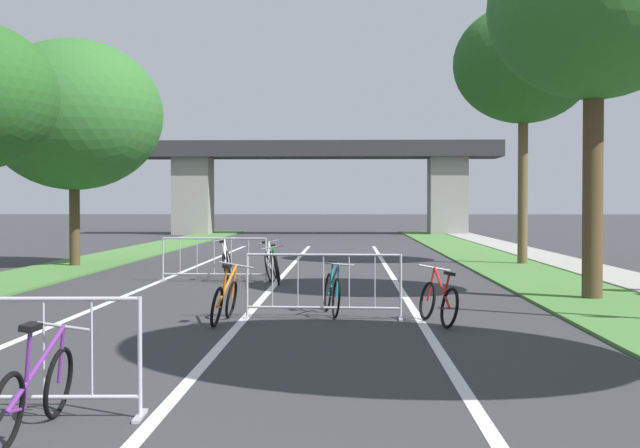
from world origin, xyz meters
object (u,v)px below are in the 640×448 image
bicycle_teal_2 (332,292)px  tree_right_cypress_far (523,64)px  bicycle_green_5 (277,267)px  bicycle_silver_6 (271,264)px  tree_left_oak_near (74,115)px  tree_right_pine_near (594,11)px  bicycle_purple_0 (35,391)px  bicycle_orange_7 (225,300)px  bicycle_white_3 (227,264)px  bicycle_red_8 (439,302)px  crowd_barrier_second (323,286)px  crowd_barrier_third (214,260)px

bicycle_teal_2 → tree_right_cypress_far: bearing=-124.1°
bicycle_green_5 → bicycle_silver_6: bicycle_silver_6 is taller
tree_right_cypress_far → tree_left_oak_near: bearing=-174.7°
tree_left_oak_near → tree_right_pine_near: 15.26m
bicycle_purple_0 → bicycle_orange_7: bearing=86.1°
tree_right_pine_near → bicycle_teal_2: (-4.94, -2.30, -5.14)m
bicycle_white_3 → bicycle_red_8: 8.71m
crowd_barrier_second → bicycle_green_5: crowd_barrier_second is taller
crowd_barrier_third → bicycle_teal_2: crowd_barrier_third is taller
tree_left_oak_near → crowd_barrier_second: 14.14m
crowd_barrier_second → bicycle_purple_0: bearing=-106.6°
bicycle_red_8 → bicycle_purple_0: bearing=-135.1°
tree_left_oak_near → bicycle_silver_6: tree_left_oak_near is taller
crowd_barrier_second → bicycle_silver_6: bearing=101.9°
crowd_barrier_third → bicycle_green_5: (1.52, -0.39, -0.14)m
crowd_barrier_second → bicycle_green_5: 6.28m
bicycle_purple_0 → bicycle_green_5: bearing=87.6°
crowd_barrier_third → bicycle_white_3: bearing=61.5°
tree_left_oak_near → tree_right_pine_near: size_ratio=0.91×
tree_right_cypress_far → bicycle_teal_2: bearing=-114.9°
bicycle_green_5 → bicycle_silver_6: (-0.21, 0.79, 0.01)m
bicycle_green_5 → bicycle_silver_6: size_ratio=0.98×
bicycle_orange_7 → crowd_barrier_second: bearing=23.5°
bicycle_green_5 → bicycle_silver_6: 0.82m
crowd_barrier_second → bicycle_teal_2: (0.13, 0.53, -0.15)m
tree_left_oak_near → bicycle_white_3: 7.78m
tree_right_pine_near → bicycle_white_3: bearing=151.2°
bicycle_purple_0 → bicycle_teal_2: size_ratio=1.05×
crowd_barrier_second → bicycle_white_3: 7.43m
tree_right_pine_near → bicycle_orange_7: size_ratio=4.42×
tree_left_oak_near → bicycle_white_3: bearing=-40.0°
tree_right_cypress_far → bicycle_teal_2: size_ratio=4.87×
bicycle_purple_0 → bicycle_orange_7: (0.59, 6.56, -0.00)m
tree_right_pine_near → crowd_barrier_second: size_ratio=2.85×
bicycle_white_3 → bicycle_purple_0: bearing=-91.5°
tree_right_pine_near → crowd_barrier_second: (-5.07, -2.82, -4.99)m
tree_right_cypress_far → tree_right_pine_near: bearing=-93.7°
tree_left_oak_near → tree_right_pine_near: bearing=-33.6°
crowd_barrier_second → crowd_barrier_third: 7.10m
bicycle_silver_6 → bicycle_green_5: bearing=-73.3°
bicycle_purple_0 → bicycle_silver_6: bearing=88.6°
tree_right_pine_near → crowd_barrier_third: bearing=154.7°
crowd_barrier_second → bicycle_orange_7: bearing=-161.0°
tree_right_pine_near → bicycle_red_8: tree_right_pine_near is taller
tree_right_cypress_far → bicycle_teal_2: 14.36m
tree_left_oak_near → bicycle_orange_7: tree_left_oak_near is taller
tree_left_oak_near → bicycle_silver_6: 8.53m
bicycle_purple_0 → bicycle_silver_6: size_ratio=0.98×
tree_right_pine_near → bicycle_white_3: (-7.59, 4.17, -5.13)m
crowd_barrier_second → tree_right_cypress_far: bearing=65.5°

